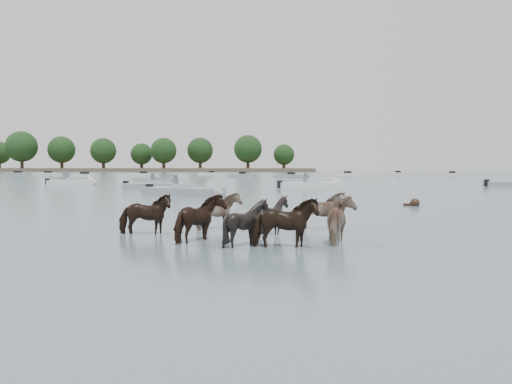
{
  "coord_description": "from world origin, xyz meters",
  "views": [
    {
      "loc": [
        1.52,
        -10.27,
        1.81
      ],
      "look_at": [
        0.7,
        3.35,
        1.1
      ],
      "focal_mm": 35.37,
      "sensor_mm": 36.0,
      "label": 1
    }
  ],
  "objects": [
    {
      "name": "ground",
      "position": [
        0.0,
        0.0,
        0.0
      ],
      "size": [
        400.0,
        400.0,
        0.0
      ],
      "primitive_type": "plane",
      "color": "#495D69",
      "rests_on": "ground"
    },
    {
      "name": "shoreline",
      "position": [
        -70.0,
        150.0,
        0.5
      ],
      "size": [
        160.0,
        30.0,
        1.0
      ],
      "primitive_type": "cube",
      "color": "#4C4233",
      "rests_on": "ground"
    },
    {
      "name": "pony_herd",
      "position": [
        0.72,
        2.29,
        0.48
      ],
      "size": [
        6.5,
        4.21,
        1.26
      ],
      "color": "black",
      "rests_on": "ground"
    },
    {
      "name": "swimming_pony",
      "position": [
        7.28,
        12.8,
        0.1
      ],
      "size": [
        0.72,
        0.44,
        0.44
      ],
      "color": "black",
      "rests_on": "ground"
    },
    {
      "name": "motorboat_a",
      "position": [
        -7.46,
        27.54,
        0.23
      ],
      "size": [
        5.78,
        1.91,
        1.92
      ],
      "rotation": [
        0.0,
        0.0,
        -0.06
      ],
      "color": "gray",
      "rests_on": "ground"
    },
    {
      "name": "motorboat_b",
      "position": [
        -4.1,
        19.66,
        0.22
      ],
      "size": [
        5.87,
        4.1,
        1.92
      ],
      "rotation": [
        0.0,
        0.0,
        -0.48
      ],
      "color": "gray",
      "rests_on": "ground"
    },
    {
      "name": "motorboat_c",
      "position": [
        4.2,
        30.37,
        0.23
      ],
      "size": [
        5.76,
        2.98,
        1.92
      ],
      "rotation": [
        0.0,
        0.0,
        0.26
      ],
      "color": "silver",
      "rests_on": "ground"
    },
    {
      "name": "motorboat_f",
      "position": [
        -17.81,
        35.59,
        0.23
      ],
      "size": [
        4.76,
        2.94,
        1.92
      ],
      "rotation": [
        0.0,
        0.0,
        0.32
      ],
      "color": "silver",
      "rests_on": "ground"
    },
    {
      "name": "distant_flotilla",
      "position": [
        -0.36,
        77.1,
        0.26
      ],
      "size": [
        104.48,
        26.61,
        0.93
      ],
      "color": "gray",
      "rests_on": "ground"
    },
    {
      "name": "treeline",
      "position": [
        -68.25,
        147.08,
        6.48
      ],
      "size": [
        146.87,
        21.35,
        12.58
      ],
      "color": "#382619",
      "rests_on": "ground"
    }
  ]
}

